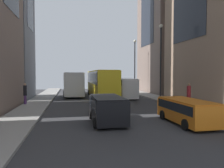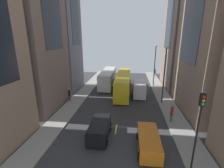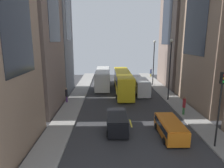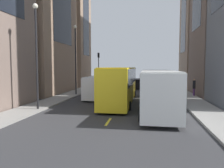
# 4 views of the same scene
# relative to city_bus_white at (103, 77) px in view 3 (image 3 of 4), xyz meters

# --- Properties ---
(ground_plane) EXTENTS (41.16, 41.16, 0.00)m
(ground_plane) POSITION_rel_city_bus_white_xyz_m (3.38, -6.64, -2.01)
(ground_plane) COLOR #333335
(sidewalk_west) EXTENTS (2.62, 44.00, 0.15)m
(sidewalk_west) POSITION_rel_city_bus_white_xyz_m (-3.89, -6.64, -1.93)
(sidewalk_west) COLOR gray
(sidewalk_west) RESTS_ON ground
(sidewalk_east) EXTENTS (2.62, 44.00, 0.15)m
(sidewalk_east) POSITION_rel_city_bus_white_xyz_m (10.66, -6.64, -1.93)
(sidewalk_east) COLOR gray
(sidewalk_east) RESTS_ON ground
(lane_stripe_1) EXTENTS (0.16, 2.00, 0.01)m
(lane_stripe_1) POSITION_rel_city_bus_white_xyz_m (3.38, -17.14, -2.00)
(lane_stripe_1) COLOR yellow
(lane_stripe_1) RESTS_ON ground
(lane_stripe_2) EXTENTS (0.16, 2.00, 0.01)m
(lane_stripe_2) POSITION_rel_city_bus_white_xyz_m (3.38, -6.64, -2.00)
(lane_stripe_2) COLOR yellow
(lane_stripe_2) RESTS_ON ground
(lane_stripe_3) EXTENTS (0.16, 2.00, 0.01)m
(lane_stripe_3) POSITION_rel_city_bus_white_xyz_m (3.38, 3.86, -2.00)
(lane_stripe_3) COLOR yellow
(lane_stripe_3) RESTS_ON ground
(lane_stripe_4) EXTENTS (0.16, 2.00, 0.01)m
(lane_stripe_4) POSITION_rel_city_bus_white_xyz_m (3.38, 14.36, -2.00)
(lane_stripe_4) COLOR yellow
(lane_stripe_4) RESTS_ON ground
(city_bus_white) EXTENTS (2.80, 11.06, 3.35)m
(city_bus_white) POSITION_rel_city_bus_white_xyz_m (0.00, 0.00, 0.00)
(city_bus_white) COLOR silver
(city_bus_white) RESTS_ON ground
(streetcar_yellow) EXTENTS (2.70, 12.90, 3.59)m
(streetcar_yellow) POSITION_rel_city_bus_white_xyz_m (3.51, -4.25, 0.12)
(streetcar_yellow) COLOR yellow
(streetcar_yellow) RESTS_ON ground
(delivery_van_white) EXTENTS (2.26, 5.07, 2.58)m
(delivery_van_white) POSITION_rel_city_bus_white_xyz_m (6.43, -5.90, -0.50)
(delivery_van_white) COLOR white
(delivery_van_white) RESTS_ON ground
(car_black_0) EXTENTS (2.04, 4.26, 1.68)m
(car_black_0) POSITION_rel_city_bus_white_xyz_m (1.83, -18.80, -1.02)
(car_black_0) COLOR black
(car_black_0) RESTS_ON ground
(car_orange_1) EXTENTS (2.06, 4.70, 1.50)m
(car_orange_1) POSITION_rel_city_bus_white_xyz_m (6.66, -20.07, -1.12)
(car_orange_1) COLOR orange
(car_orange_1) RESTS_ON ground
(pedestrian_crossing_mid) EXTENTS (0.35, 0.35, 2.16)m
(pedestrian_crossing_mid) POSITION_rel_city_bus_white_xyz_m (9.87, -14.99, -0.70)
(pedestrian_crossing_mid) COLOR #336B38
(pedestrian_crossing_mid) RESTS_ON ground
(pedestrian_walking_far) EXTENTS (0.34, 0.34, 2.08)m
(pedestrian_walking_far) POSITION_rel_city_bus_white_xyz_m (-4.90, -9.91, -0.75)
(pedestrian_walking_far) COLOR #593372
(pedestrian_walking_far) RESTS_ON ground
(pedestrian_waiting_curb) EXTENTS (0.38, 0.38, 2.03)m
(pedestrian_waiting_curb) POSITION_rel_city_bus_white_xyz_m (11.45, 10.20, -0.79)
(pedestrian_waiting_curb) COLOR gold
(pedestrian_waiting_curb) RESTS_ON ground
(traffic_light_near_corner) EXTENTS (0.32, 0.44, 6.17)m
(traffic_light_near_corner) POSITION_rel_city_bus_white_xyz_m (9.75, -22.18, 2.41)
(traffic_light_near_corner) COLOR black
(traffic_light_near_corner) RESTS_ON ground
(streetlamp_near) EXTENTS (0.44, 0.44, 8.77)m
(streetlamp_near) POSITION_rel_city_bus_white_xyz_m (9.85, -9.02, 3.37)
(streetlamp_near) COLOR black
(streetlamp_near) RESTS_ON ground
(streetlamp_far) EXTENTS (0.44, 0.44, 8.61)m
(streetlamp_far) POSITION_rel_city_bus_white_xyz_m (9.85, 1.04, 3.29)
(streetlamp_far) COLOR black
(streetlamp_far) RESTS_ON ground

